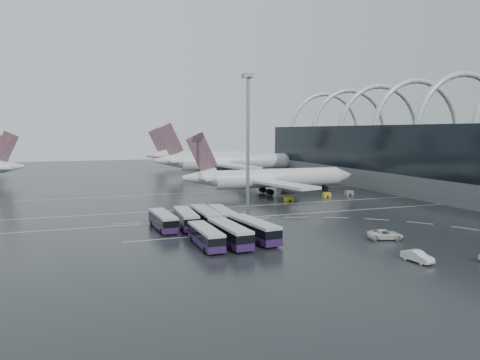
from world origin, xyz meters
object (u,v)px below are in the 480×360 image
object	(u,v)px
bus_row_far_c	(254,229)
floodlight_mast	(248,125)
bus_row_far_a	(206,236)
bus_row_near_d	(222,216)
gse_cart_belly_d	(349,193)
bus_row_near_a	(163,220)
bus_row_near_c	(205,217)
van_curve_a	(385,234)
bus_row_far_b	(230,233)
airliner_gate_c	(201,158)
gse_cart_belly_a	(327,195)
bus_row_near_b	(186,218)
airliner_main	(269,179)
airliner_gate_b	(227,162)
gse_cart_belly_c	(289,199)
van_curve_c	(417,256)

from	to	relation	value
bus_row_far_c	floodlight_mast	bearing A→B (deg)	-25.38
bus_row_far_a	bus_row_far_c	xyz separation A→B (m)	(8.76, 1.43, 0.18)
bus_row_near_d	gse_cart_belly_d	xyz separation A→B (m)	(46.83, 28.35, -1.09)
bus_row_near_a	bus_row_near_c	bearing A→B (deg)	-94.41
bus_row_near_c	van_curve_a	size ratio (longest dim) A/B	2.28
bus_row_near_c	bus_row_far_b	xyz separation A→B (m)	(-0.16, -15.06, -0.03)
airliner_gate_c	van_curve_a	distance (m)	161.21
floodlight_mast	gse_cart_belly_a	distance (m)	35.52
bus_row_near_b	bus_row_far_b	xyz separation A→B (m)	(3.58, -15.52, 0.06)
gse_cart_belly_a	airliner_main	bearing A→B (deg)	139.61
airliner_gate_b	airliner_gate_c	xyz separation A→B (m)	(0.80, 43.67, -0.36)
bus_row_near_d	bus_row_far_b	xyz separation A→B (m)	(-3.58, -15.07, 0.06)
gse_cart_belly_d	bus_row_far_a	bearing A→B (deg)	-141.36
airliner_gate_b	van_curve_a	size ratio (longest dim) A/B	10.45
gse_cart_belly_d	gse_cart_belly_c	bearing A→B (deg)	-166.71
gse_cart_belly_a	floodlight_mast	bearing A→B (deg)	-157.64
bus_row_near_a	bus_row_near_d	world-z (taller)	bus_row_near_d
bus_row_far_a	floodlight_mast	xyz separation A→B (m)	(18.87, 31.07, 17.99)
airliner_main	gse_cart_belly_a	distance (m)	17.05
bus_row_near_d	bus_row_far_b	world-z (taller)	bus_row_far_b
bus_row_near_b	bus_row_far_b	bearing A→B (deg)	-164.08
floodlight_mast	bus_row_near_b	bearing A→B (deg)	-139.99
gse_cart_belly_c	gse_cart_belly_a	bearing A→B (deg)	16.54
bus_row_near_a	bus_row_near_c	size ratio (longest dim) A/B	0.93
gse_cart_belly_d	bus_row_near_c	bearing A→B (deg)	-150.55
bus_row_near_b	bus_row_near_c	bearing A→B (deg)	-94.06
bus_row_near_a	bus_row_far_b	bearing A→B (deg)	-155.32
airliner_gate_b	bus_row_far_b	size ratio (longest dim) A/B	4.62
airliner_gate_b	airliner_main	bearing A→B (deg)	-94.67
bus_row_near_c	bus_row_far_b	distance (m)	15.06
airliner_gate_b	bus_row_near_b	distance (m)	103.99
airliner_gate_c	gse_cart_belly_a	bearing A→B (deg)	-72.49
bus_row_near_a	bus_row_near_c	world-z (taller)	bus_row_near_c
bus_row_near_a	bus_row_near_d	xyz separation A→B (m)	(11.58, -0.19, 0.05)
bus_row_far_a	floodlight_mast	world-z (taller)	floodlight_mast
bus_row_far_c	airliner_gate_c	bearing A→B (deg)	-18.39
gse_cart_belly_c	gse_cart_belly_d	xyz separation A→B (m)	(21.28, 5.03, 0.02)
bus_row_far_a	van_curve_c	distance (m)	31.53
airliner_gate_c	gse_cart_belly_a	size ratio (longest dim) A/B	25.60
gse_cart_belly_a	gse_cart_belly_d	size ratio (longest dim) A/B	0.92
bus_row_near_b	bus_row_far_a	bearing A→B (deg)	-178.65
floodlight_mast	airliner_gate_b	bearing A→B (deg)	75.16
airliner_main	airliner_gate_b	world-z (taller)	airliner_gate_b
bus_row_near_d	bus_row_far_a	bearing A→B (deg)	155.32
van_curve_c	gse_cart_belly_a	bearing A→B (deg)	63.14
van_curve_a	gse_cart_belly_a	bearing A→B (deg)	-0.49
bus_row_near_a	airliner_main	bearing A→B (deg)	-48.01
airliner_main	floodlight_mast	size ratio (longest dim) A/B	1.70
airliner_main	bus_row_far_b	distance (m)	61.06
airliner_main	bus_row_far_a	distance (m)	63.19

